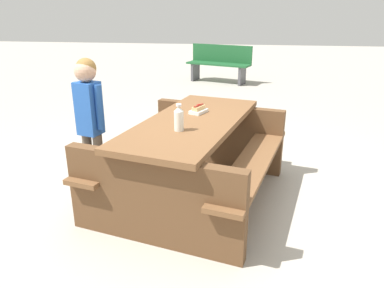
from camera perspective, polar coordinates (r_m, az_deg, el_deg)
ground_plane at (r=3.52m, az=-0.00°, el=-8.03°), size 30.00×30.00×0.00m
picnic_table at (r=3.33m, az=-0.00°, el=-1.29°), size 2.07×1.78×0.75m
soda_bottle at (r=2.93m, az=-2.04°, el=3.97°), size 0.08×0.08×0.22m
hotdog_tray at (r=3.44m, az=1.01°, el=5.33°), size 0.21×0.17×0.08m
child_in_coat at (r=3.49m, az=-15.64°, el=5.26°), size 0.22×0.30×1.26m
park_bench_near at (r=8.85m, az=4.26°, el=12.43°), size 0.88×1.55×0.85m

